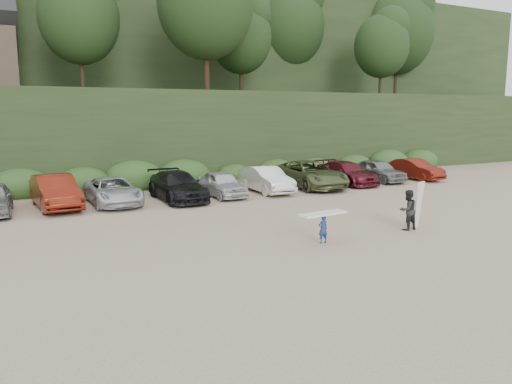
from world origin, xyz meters
TOP-DOWN VIEW (x-y plane):
  - ground at (0.00, 0.00)m, footprint 120.00×120.00m
  - hillside_backdrop at (-0.26, 35.93)m, footprint 90.00×41.50m
  - parked_cars at (-2.86, 9.93)m, footprint 39.90×5.98m
  - child_surfer at (0.45, -1.05)m, footprint 1.89×0.71m
  - adult_surfer at (4.62, -0.93)m, footprint 1.26×0.64m

SIDE VIEW (x-z plane):
  - ground at x=0.00m, z-range 0.00..0.00m
  - parked_cars at x=-2.86m, z-range -0.07..1.55m
  - child_surfer at x=0.45m, z-range 0.20..1.31m
  - adult_surfer at x=4.62m, z-range -0.13..1.76m
  - hillside_backdrop at x=-0.26m, z-range -2.78..25.22m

